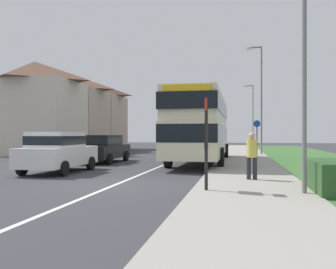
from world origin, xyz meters
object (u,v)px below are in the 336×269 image
Objects in this scene: cycle_route_sign at (257,137)px; bus_stop_sign at (206,137)px; parked_car_white at (58,150)px; pedestrian_at_stop at (252,153)px; double_decker_bus at (201,125)px; street_lamp_mid at (260,94)px; parked_car_black at (103,147)px; street_lamp_far at (252,112)px; street_lamp_near at (300,14)px.

bus_stop_sign is at bearing -97.93° from cycle_route_sign.
parked_car_white is at bearing 146.79° from bus_stop_sign.
pedestrian_at_stop is 0.66× the size of cycle_route_sign.
double_decker_bus is 1.40× the size of street_lamp_mid.
bus_stop_sign is (6.70, -9.80, 0.67)m from parked_car_black.
double_decker_bus is at bearing -115.42° from street_lamp_mid.
street_lamp_mid is (3.65, 7.67, 2.50)m from double_decker_bus.
street_lamp_far reaches higher than bus_stop_sign.
cycle_route_sign reaches higher than parked_car_black.
parked_car_black is at bearing 124.38° from bus_stop_sign.
double_decker_bus reaches higher than cycle_route_sign.
street_lamp_near reaches higher than street_lamp_far.
street_lamp_near reaches higher than pedestrian_at_stop.
parked_car_black is 0.56× the size of street_lamp_near.
street_lamp_near is (3.61, -10.56, 2.52)m from double_decker_bus.
pedestrian_at_stop is (2.50, -7.99, -1.17)m from double_decker_bus.
cycle_route_sign is (8.59, 10.08, 0.49)m from parked_car_white.
double_decker_bus is 5.67m from parked_car_black.
pedestrian_at_stop is at bearing -42.27° from parked_car_black.
parked_car_black is at bearing 132.78° from street_lamp_near.
pedestrian_at_stop is at bearing -92.03° from street_lamp_far.
parked_car_black is 2.74× the size of pedestrian_at_stop.
pedestrian_at_stop is 4.63m from street_lamp_near.
pedestrian_at_stop is (7.86, -1.77, 0.04)m from parked_car_white.
bus_stop_sign is at bearing -93.97° from street_lamp_far.
street_lamp_near is at bearing -90.06° from street_lamp_far.
double_decker_bus is at bearing 49.22° from parked_car_white.
parked_car_black is 1.81× the size of cycle_route_sign.
street_lamp_near is at bearing -66.61° from pedestrian_at_stop.
bus_stop_sign is 1.03× the size of cycle_route_sign.
cycle_route_sign is 20.71m from street_lamp_far.
pedestrian_at_stop is at bearing -93.53° from cycle_route_sign.
parked_car_black is 26.93m from street_lamp_far.
bus_stop_sign is 0.32× the size of street_lamp_mid.
cycle_route_sign is 0.31× the size of street_lamp_near.
parked_car_white is 0.51× the size of street_lamp_near.
street_lamp_near is at bearing -90.11° from street_lamp_mid.
street_lamp_far is (1.15, 32.35, 3.33)m from pedestrian_at_stop.
street_lamp_mid is (0.04, 18.23, -0.01)m from street_lamp_near.
street_lamp_far reaches higher than pedestrian_at_stop.
street_lamp_near is 1.09× the size of street_lamp_far.
parked_car_white is 1.59× the size of bus_stop_sign.
pedestrian_at_stop is 0.20× the size of street_lamp_mid.
cycle_route_sign is at bearing 82.07° from bus_stop_sign.
cycle_route_sign is 14.78m from street_lamp_near.
pedestrian_at_stop is at bearing 113.39° from street_lamp_near.
street_lamp_far is at bearing 89.94° from street_lamp_near.
bus_stop_sign reaches higher than pedestrian_at_stop.
parked_car_white is 0.91× the size of parked_car_black.
pedestrian_at_stop is 0.22× the size of street_lamp_far.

